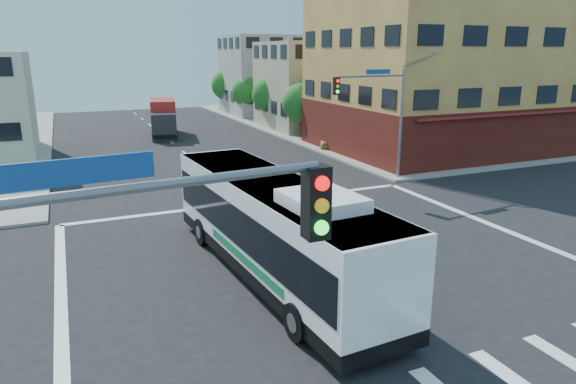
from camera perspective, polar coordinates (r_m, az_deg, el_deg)
name	(u,v)px	position (r m, az deg, el deg)	size (l,w,h in m)	color
ground	(329,267)	(20.03, 4.56, -8.33)	(120.00, 120.00, 0.00)	black
sidewalk_ne	(445,117)	(67.76, 17.06, 7.96)	(50.00, 50.00, 0.15)	gray
corner_building_ne	(440,78)	(45.03, 16.52, 12.03)	(18.10, 15.44, 14.00)	gold
building_east_near	(321,85)	(56.44, 3.71, 11.76)	(12.06, 10.06, 9.00)	tan
building_east_far	(273,75)	(69.14, -1.71, 12.86)	(12.06, 10.06, 10.00)	#AAAAA4
signal_mast_ne	(381,103)	(32.29, 10.24, 9.71)	(7.91, 1.13, 8.07)	slate
signal_mast_sw	(57,344)	(6.29, -24.30, -15.16)	(7.91, 1.01, 8.07)	slate
street_tree_a	(302,100)	(48.85, 1.60, 10.15)	(3.60, 3.60, 5.53)	#392814
street_tree_b	(271,92)	(56.16, -1.93, 11.00)	(3.80, 3.80, 5.79)	#392814
street_tree_c	(246,90)	(63.67, -4.64, 11.21)	(3.40, 3.40, 5.29)	#392814
street_tree_d	(227,83)	(71.24, -6.79, 11.93)	(4.00, 4.00, 6.03)	#392814
transit_bus	(273,226)	(18.55, -1.63, -3.83)	(3.77, 13.54, 3.96)	black
box_truck	(164,119)	(51.94, -13.66, 7.92)	(3.50, 7.96, 3.46)	#26262B
parked_car	(328,139)	(44.54, 4.43, 5.84)	(1.63, 4.06, 1.38)	#BD8A41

